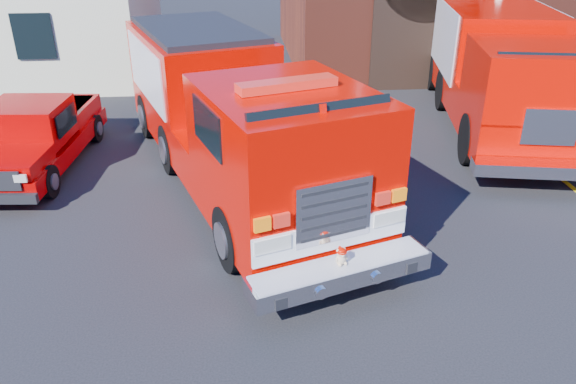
{
  "coord_description": "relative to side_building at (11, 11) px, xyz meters",
  "views": [
    {
      "loc": [
        -0.76,
        -9.43,
        5.4
      ],
      "look_at": [
        0.0,
        -1.2,
        1.3
      ],
      "focal_mm": 35.0,
      "sensor_mm": 36.0,
      "label": 1
    }
  ],
  "objects": [
    {
      "name": "ground",
      "position": [
        9.0,
        -13.0,
        -2.2
      ],
      "size": [
        100.0,
        100.0,
        0.0
      ],
      "primitive_type": "plane",
      "color": "black",
      "rests_on": "ground"
    },
    {
      "name": "parking_stripe_near",
      "position": [
        15.5,
        -12.0,
        -2.2
      ],
      "size": [
        0.12,
        3.0,
        0.01
      ],
      "primitive_type": "cube",
      "color": "yellow",
      "rests_on": "ground"
    },
    {
      "name": "parking_stripe_mid",
      "position": [
        15.5,
        -9.0,
        -2.2
      ],
      "size": [
        0.12,
        3.0,
        0.01
      ],
      "primitive_type": "cube",
      "color": "yellow",
      "rests_on": "ground"
    },
    {
      "name": "parking_stripe_far",
      "position": [
        15.5,
        -6.0,
        -2.2
      ],
      "size": [
        0.12,
        3.0,
        0.01
      ],
      "primitive_type": "cube",
      "color": "yellow",
      "rests_on": "ground"
    },
    {
      "name": "side_building",
      "position": [
        0.0,
        0.0,
        0.0
      ],
      "size": [
        10.2,
        8.2,
        4.35
      ],
      "color": "beige",
      "rests_on": "ground"
    },
    {
      "name": "fire_engine",
      "position": [
        8.08,
        -10.87,
        -0.63
      ],
      "size": [
        5.74,
        10.23,
        3.04
      ],
      "color": "black",
      "rests_on": "ground"
    },
    {
      "name": "pickup_truck",
      "position": [
        3.55,
        -9.67,
        -1.43
      ],
      "size": [
        2.19,
        5.13,
        1.64
      ],
      "color": "black",
      "rests_on": "ground"
    },
    {
      "name": "secondary_truck",
      "position": [
        15.54,
        -7.51,
        -0.54
      ],
      "size": [
        4.64,
        9.8,
        3.06
      ],
      "color": "black",
      "rests_on": "ground"
    }
  ]
}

